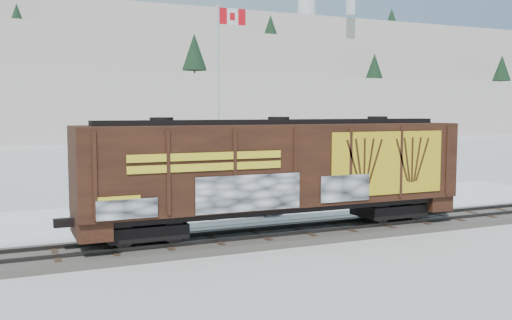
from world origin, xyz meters
name	(u,v)px	position (x,y,z in m)	size (l,w,h in m)	color
ground	(339,233)	(0.00, 0.00, 0.00)	(500.00, 500.00, 0.00)	white
rail_track	(340,229)	(0.00, 0.00, 0.15)	(50.00, 3.40, 0.43)	#59544C
parking_strip	(268,207)	(0.00, 7.50, 0.01)	(40.00, 8.00, 0.03)	white
hillside	(58,77)	(-0.05, 139.79, 14.37)	(360.00, 110.00, 93.00)	white
hopper_railcar	(279,169)	(-3.04, -0.01, 2.99)	(16.59, 3.06, 4.63)	black
flagpole	(220,126)	(-1.17, 12.16, 4.45)	(2.30, 0.90, 11.96)	silver
car_silver	(234,199)	(-2.86, 5.61, 0.88)	(2.00, 4.98, 1.70)	silver
car_white	(289,195)	(0.86, 6.59, 0.75)	(1.52, 4.36, 1.44)	white
car_dark	(293,193)	(1.24, 6.82, 0.82)	(2.20, 5.41, 1.57)	#202428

